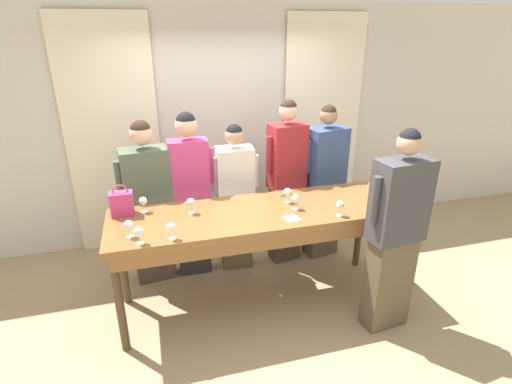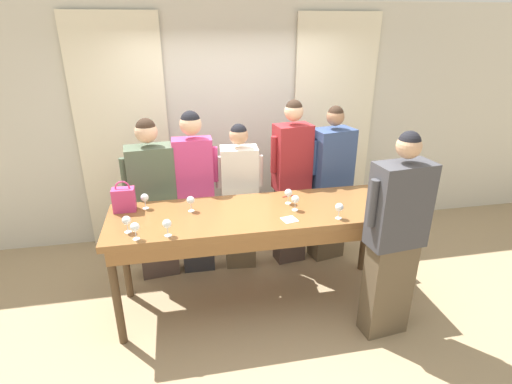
{
  "view_description": "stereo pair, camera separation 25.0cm",
  "coord_description": "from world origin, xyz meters",
  "px_view_note": "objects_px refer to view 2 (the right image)",
  "views": [
    {
      "loc": [
        -0.89,
        -3.13,
        2.54
      ],
      "look_at": [
        0.0,
        0.08,
        1.14
      ],
      "focal_mm": 28.0,
      "sensor_mm": 36.0,
      "label": 1
    },
    {
      "loc": [
        -0.65,
        -3.19,
        2.54
      ],
      "look_at": [
        0.0,
        0.08,
        1.14
      ],
      "focal_mm": 28.0,
      "sensor_mm": 36.0,
      "label": 2
    }
  ],
  "objects_px": {
    "wine_glass_back_mid": "(339,208)",
    "guest_striped_shirt": "(291,183)",
    "wine_glass_back_right": "(167,224)",
    "host_pouring": "(395,239)",
    "wine_glass_back_left": "(295,200)",
    "guest_navy_coat": "(330,185)",
    "wine_glass_center_right": "(191,201)",
    "wine_glass_front_mid": "(135,228)",
    "wine_glass_front_left": "(288,193)",
    "handbag": "(124,199)",
    "guest_pink_top": "(195,191)",
    "tasting_bar": "(258,221)",
    "wine_glass_center_left": "(126,221)",
    "wine_bottle": "(377,199)",
    "guest_cream_sweater": "(240,197)",
    "wine_glass_front_right": "(145,198)",
    "wine_glass_center_mid": "(381,189)",
    "guest_olive_jacket": "(154,200)"
  },
  "relations": [
    {
      "from": "wine_glass_front_right",
      "to": "wine_glass_back_right",
      "type": "xyz_separation_m",
      "value": [
        0.2,
        -0.56,
        -0.0
      ]
    },
    {
      "from": "guest_olive_jacket",
      "to": "guest_pink_top",
      "type": "distance_m",
      "value": 0.43
    },
    {
      "from": "wine_glass_front_left",
      "to": "wine_glass_back_left",
      "type": "height_order",
      "value": "same"
    },
    {
      "from": "handbag",
      "to": "guest_cream_sweater",
      "type": "relative_size",
      "value": 0.18
    },
    {
      "from": "handbag",
      "to": "guest_pink_top",
      "type": "height_order",
      "value": "guest_pink_top"
    },
    {
      "from": "wine_glass_front_left",
      "to": "guest_cream_sweater",
      "type": "xyz_separation_m",
      "value": [
        -0.37,
        0.6,
        -0.27
      ]
    },
    {
      "from": "wine_glass_back_right",
      "to": "guest_pink_top",
      "type": "bearing_deg",
      "value": 75.45
    },
    {
      "from": "wine_glass_front_left",
      "to": "handbag",
      "type": "bearing_deg",
      "value": 174.83
    },
    {
      "from": "wine_glass_center_mid",
      "to": "wine_glass_back_mid",
      "type": "xyz_separation_m",
      "value": [
        -0.55,
        -0.32,
        0.0
      ]
    },
    {
      "from": "wine_glass_front_left",
      "to": "wine_glass_back_right",
      "type": "relative_size",
      "value": 1.0
    },
    {
      "from": "wine_glass_center_mid",
      "to": "guest_pink_top",
      "type": "relative_size",
      "value": 0.08
    },
    {
      "from": "handbag",
      "to": "guest_pink_top",
      "type": "distance_m",
      "value": 0.81
    },
    {
      "from": "wine_glass_back_mid",
      "to": "guest_striped_shirt",
      "type": "xyz_separation_m",
      "value": [
        -0.14,
        0.99,
        -0.14
      ]
    },
    {
      "from": "tasting_bar",
      "to": "wine_glass_back_left",
      "type": "xyz_separation_m",
      "value": [
        0.33,
        -0.03,
        0.2
      ]
    },
    {
      "from": "wine_glass_back_right",
      "to": "wine_glass_back_mid",
      "type": "bearing_deg",
      "value": 1.11
    },
    {
      "from": "wine_glass_front_mid",
      "to": "wine_glass_back_mid",
      "type": "relative_size",
      "value": 1.0
    },
    {
      "from": "wine_glass_back_right",
      "to": "guest_navy_coat",
      "type": "xyz_separation_m",
      "value": [
        1.76,
        1.01,
        -0.2
      ]
    },
    {
      "from": "handbag",
      "to": "wine_glass_front_left",
      "type": "bearing_deg",
      "value": -5.17
    },
    {
      "from": "wine_glass_front_left",
      "to": "guest_striped_shirt",
      "type": "height_order",
      "value": "guest_striped_shirt"
    },
    {
      "from": "guest_olive_jacket",
      "to": "wine_glass_back_mid",
      "type": "bearing_deg",
      "value": -31.46
    },
    {
      "from": "wine_glass_center_left",
      "to": "guest_striped_shirt",
      "type": "height_order",
      "value": "guest_striped_shirt"
    },
    {
      "from": "wine_bottle",
      "to": "guest_striped_shirt",
      "type": "distance_m",
      "value": 1.06
    },
    {
      "from": "wine_glass_center_right",
      "to": "wine_glass_back_mid",
      "type": "height_order",
      "value": "same"
    },
    {
      "from": "wine_glass_front_mid",
      "to": "guest_striped_shirt",
      "type": "distance_m",
      "value": 1.86
    },
    {
      "from": "wine_glass_back_mid",
      "to": "wine_glass_center_right",
      "type": "bearing_deg",
      "value": 162.36
    },
    {
      "from": "wine_glass_front_mid",
      "to": "wine_glass_back_left",
      "type": "xyz_separation_m",
      "value": [
        1.37,
        0.27,
        0.0
      ]
    },
    {
      "from": "guest_pink_top",
      "to": "wine_glass_back_right",
      "type": "bearing_deg",
      "value": -104.55
    },
    {
      "from": "wine_glass_center_right",
      "to": "tasting_bar",
      "type": "bearing_deg",
      "value": -12.49
    },
    {
      "from": "wine_glass_front_left",
      "to": "wine_glass_front_right",
      "type": "relative_size",
      "value": 1.0
    },
    {
      "from": "wine_glass_back_right",
      "to": "guest_striped_shirt",
      "type": "distance_m",
      "value": 1.66
    },
    {
      "from": "wine_glass_center_left",
      "to": "guest_striped_shirt",
      "type": "relative_size",
      "value": 0.08
    },
    {
      "from": "wine_glass_back_mid",
      "to": "host_pouring",
      "type": "bearing_deg",
      "value": -41.62
    },
    {
      "from": "guest_olive_jacket",
      "to": "host_pouring",
      "type": "height_order",
      "value": "host_pouring"
    },
    {
      "from": "guest_pink_top",
      "to": "host_pouring",
      "type": "relative_size",
      "value": 0.97
    },
    {
      "from": "tasting_bar",
      "to": "wine_glass_front_mid",
      "type": "xyz_separation_m",
      "value": [
        -1.04,
        -0.3,
        0.2
      ]
    },
    {
      "from": "wine_bottle",
      "to": "guest_striped_shirt",
      "type": "relative_size",
      "value": 0.18
    },
    {
      "from": "wine_glass_front_left",
      "to": "guest_cream_sweater",
      "type": "height_order",
      "value": "guest_cream_sweater"
    },
    {
      "from": "handbag",
      "to": "wine_glass_back_right",
      "type": "distance_m",
      "value": 0.67
    },
    {
      "from": "wine_glass_center_left",
      "to": "wine_glass_center_mid",
      "type": "xyz_separation_m",
      "value": [
        2.32,
        0.23,
        -0.0
      ]
    },
    {
      "from": "wine_glass_back_left",
      "to": "guest_navy_coat",
      "type": "height_order",
      "value": "guest_navy_coat"
    },
    {
      "from": "wine_glass_center_left",
      "to": "guest_olive_jacket",
      "type": "bearing_deg",
      "value": 80.08
    },
    {
      "from": "wine_glass_front_right",
      "to": "wine_glass_center_mid",
      "type": "height_order",
      "value": "same"
    },
    {
      "from": "handbag",
      "to": "wine_glass_center_left",
      "type": "height_order",
      "value": "handbag"
    },
    {
      "from": "wine_glass_front_left",
      "to": "wine_glass_front_right",
      "type": "xyz_separation_m",
      "value": [
        -1.31,
        0.15,
        0.0
      ]
    },
    {
      "from": "wine_glass_back_left",
      "to": "wine_glass_front_left",
      "type": "bearing_deg",
      "value": 98.17
    },
    {
      "from": "wine_glass_back_right",
      "to": "wine_glass_center_left",
      "type": "bearing_deg",
      "value": 158.83
    },
    {
      "from": "guest_striped_shirt",
      "to": "wine_glass_center_mid",
      "type": "bearing_deg",
      "value": -43.71
    },
    {
      "from": "handbag",
      "to": "host_pouring",
      "type": "height_order",
      "value": "host_pouring"
    },
    {
      "from": "guest_olive_jacket",
      "to": "guest_cream_sweater",
      "type": "distance_m",
      "value": 0.9
    },
    {
      "from": "wine_glass_front_right",
      "to": "wine_glass_center_mid",
      "type": "xyz_separation_m",
      "value": [
        2.2,
        -0.21,
        -0.0
      ]
    }
  ]
}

